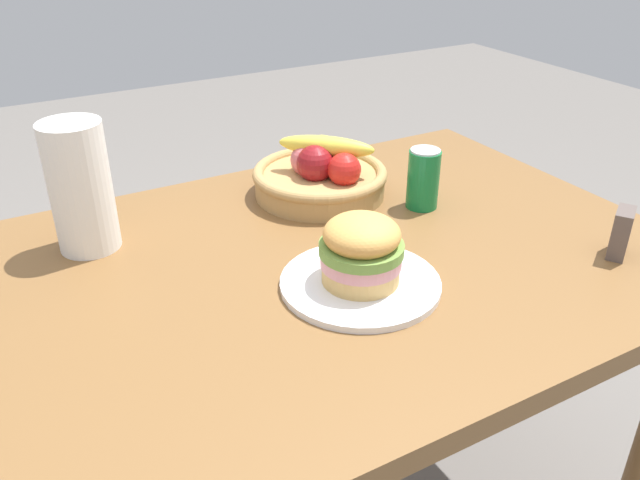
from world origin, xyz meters
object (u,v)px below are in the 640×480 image
Objects in this scene: sandwich at (361,250)px; paper_towel_roll at (80,187)px; plate at (360,283)px; fruit_basket at (321,174)px; napkin_holder at (621,233)px; soda_can at (423,179)px.

sandwich is 0.52m from paper_towel_roll.
fruit_basket reaches higher than plate.
paper_towel_roll is at bearing 135.03° from plate.
napkin_holder is (0.46, -0.14, -0.03)m from sandwich.
sandwich is at bearing -109.44° from fruit_basket.
soda_can is at bearing 35.58° from plate.
napkin_holder is (0.18, -0.34, -0.02)m from soda_can.
sandwich is at bearing -104.04° from plate.
sandwich is at bearing -144.42° from soda_can.
sandwich is at bearing 131.39° from napkin_holder.
soda_can is (0.28, 0.20, 0.06)m from plate.
sandwich is (-0.00, -0.00, 0.06)m from plate.
soda_can is at bearing -45.73° from fruit_basket.
plate is 0.93× the size of fruit_basket.
paper_towel_roll reaches higher than plate.
fruit_basket is 0.60m from napkin_holder.
plate is at bearing -109.44° from fruit_basket.
napkin_holder is (0.83, -0.50, -0.07)m from paper_towel_roll.
plate is 0.06m from sandwich.
soda_can is 0.22m from fruit_basket.
fruit_basket reaches higher than napkin_holder.
paper_towel_roll reaches higher than napkin_holder.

